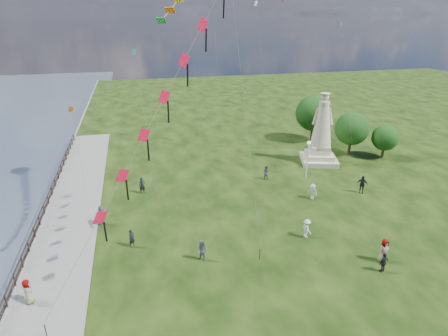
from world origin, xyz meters
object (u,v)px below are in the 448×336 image
object	(u,v)px
person_3	(384,262)
person_5	(102,215)
statue	(321,137)
person_7	(266,172)
person_0	(132,238)
person_4	(384,251)
person_10	(28,293)
person_6	(142,185)
person_2	(307,228)
person_9	(362,184)
person_8	(313,191)
person_1	(202,251)
lamppost	(308,152)

from	to	relation	value
person_3	person_5	xyz separation A→B (m)	(-19.51, 11.26, 0.18)
statue	person_7	world-z (taller)	statue
person_0	person_4	xyz separation A→B (m)	(17.81, -6.32, 0.18)
person_10	person_6	bearing A→B (deg)	-32.27
person_2	person_7	world-z (taller)	person_2
person_3	person_9	distance (m)	12.92
person_0	person_8	distance (m)	17.87
person_4	person_8	size ratio (longest dim) A/B	1.19
person_10	person_7	bearing A→B (deg)	-59.45
person_2	person_6	size ratio (longest dim) A/B	0.95
person_9	person_8	bearing A→B (deg)	-141.17
person_1	person_0	bearing A→B (deg)	-173.41
person_1	person_2	bearing A→B (deg)	45.85
person_1	person_8	bearing A→B (deg)	69.16
person_3	person_8	distance (m)	11.57
person_7	person_1	bearing A→B (deg)	99.04
lamppost	person_8	xyz separation A→B (m)	(-1.64, -4.87, -2.30)
person_0	person_10	world-z (taller)	person_10
person_6	person_10	world-z (taller)	person_10
person_1	person_8	size ratio (longest dim) A/B	1.08
person_0	person_9	bearing A→B (deg)	-27.78
person_8	person_10	bearing A→B (deg)	-99.00
statue	person_4	distance (m)	20.16
lamppost	person_7	xyz separation A→B (m)	(-4.47, 0.70, -2.29)
person_8	person_10	size ratio (longest dim) A/B	0.93
person_1	person_10	distance (m)	11.48
person_0	person_9	distance (m)	23.20
person_3	person_7	distance (m)	17.33
person_3	person_6	bearing A→B (deg)	-64.13
person_2	person_9	distance (m)	10.94
statue	person_2	size ratio (longest dim) A/B	5.25
person_5	person_8	bearing A→B (deg)	-57.62
person_1	person_9	xyz separation A→B (m)	(17.82, 7.36, 0.09)
person_8	person_9	bearing A→B (deg)	60.23
statue	person_7	size ratio (longest dim) A/B	5.32
statue	person_5	size ratio (longest dim) A/B	4.50
person_4	person_3	bearing A→B (deg)	-135.04
person_3	person_6	world-z (taller)	person_6
person_7	person_6	bearing A→B (deg)	46.99
person_1	person_3	xyz separation A→B (m)	(12.13, -4.24, -0.09)
lamppost	person_1	bearing A→B (deg)	-138.94
person_1	person_9	size ratio (longest dim) A/B	0.90
person_2	person_5	xyz separation A→B (m)	(-16.20, 5.89, 0.14)
person_2	person_3	world-z (taller)	person_2
person_0	person_1	distance (m)	5.87
person_4	person_6	world-z (taller)	person_4
person_1	person_6	size ratio (longest dim) A/B	1.01
person_1	person_10	bearing A→B (deg)	-132.60
person_2	person_4	size ratio (longest dim) A/B	0.86
person_8	person_10	world-z (taller)	person_10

